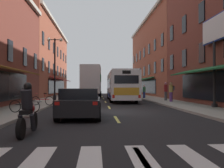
% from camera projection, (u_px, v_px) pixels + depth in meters
% --- Properties ---
extents(ground_plane, '(34.80, 80.00, 0.10)m').
position_uv_depth(ground_plane, '(112.00, 112.00, 14.89)').
color(ground_plane, black).
extents(lane_centre_dashes, '(0.14, 73.90, 0.01)m').
position_uv_depth(lane_centre_dashes, '(112.00, 112.00, 14.64)').
color(lane_centre_dashes, '#DBCC4C').
rests_on(lane_centre_dashes, ground).
extents(crosswalk_near, '(7.10, 2.80, 0.01)m').
position_uv_depth(crosswalk_near, '(145.00, 162.00, 4.92)').
color(crosswalk_near, silver).
rests_on(crosswalk_near, ground).
extents(sidewalk_left, '(3.00, 80.00, 0.14)m').
position_uv_depth(sidewalk_left, '(13.00, 111.00, 14.50)').
color(sidewalk_left, '#A39E93').
rests_on(sidewalk_left, ground).
extents(sidewalk_right, '(3.00, 80.00, 0.14)m').
position_uv_depth(sidewalk_right, '(206.00, 110.00, 15.29)').
color(sidewalk_right, '#A39E93').
rests_on(sidewalk_right, ground).
extents(billboard_sign, '(0.40, 3.33, 6.17)m').
position_uv_depth(billboard_sign, '(214.00, 37.00, 16.60)').
color(billboard_sign, black).
rests_on(billboard_sign, sidewalk_right).
extents(transit_bus, '(2.82, 12.19, 3.10)m').
position_uv_depth(transit_bus, '(121.00, 86.00, 26.63)').
color(transit_bus, white).
rests_on(transit_bus, ground).
extents(box_truck, '(2.75, 8.18, 4.18)m').
position_uv_depth(box_truck, '(92.00, 82.00, 32.53)').
color(box_truck, '#B21E19').
rests_on(box_truck, ground).
extents(sedan_near, '(2.09, 4.45, 1.44)m').
position_uv_depth(sedan_near, '(80.00, 103.00, 12.11)').
color(sedan_near, black).
rests_on(sedan_near, ground).
extents(sedan_mid, '(2.05, 4.81, 1.41)m').
position_uv_depth(sedan_mid, '(94.00, 91.00, 41.34)').
color(sedan_mid, '#144723').
rests_on(sedan_mid, ground).
extents(motorcycle_rider, '(0.62, 2.07, 1.66)m').
position_uv_depth(motorcycle_rider, '(28.00, 112.00, 7.75)').
color(motorcycle_rider, black).
rests_on(motorcycle_rider, ground).
extents(bicycle_near, '(1.70, 0.48, 0.91)m').
position_uv_depth(bicycle_near, '(25.00, 106.00, 13.05)').
color(bicycle_near, black).
rests_on(bicycle_near, sidewalk_left).
extents(bicycle_mid, '(1.70, 0.48, 0.91)m').
position_uv_depth(bicycle_mid, '(43.00, 100.00, 18.21)').
color(bicycle_mid, black).
rests_on(bicycle_mid, sidewalk_left).
extents(pedestrian_near, '(0.52, 0.40, 1.80)m').
position_uv_depth(pedestrian_near, '(171.00, 91.00, 22.67)').
color(pedestrian_near, '#66387F').
rests_on(pedestrian_near, sidewalk_right).
extents(pedestrian_mid, '(0.36, 0.36, 1.57)m').
position_uv_depth(pedestrian_mid, '(144.00, 91.00, 29.95)').
color(pedestrian_mid, navy).
rests_on(pedestrian_mid, sidewalk_right).
extents(pedestrian_rear, '(0.36, 0.36, 1.82)m').
position_uv_depth(pedestrian_rear, '(166.00, 91.00, 24.53)').
color(pedestrian_rear, '#4C4C51').
rests_on(pedestrian_rear, sidewalk_right).
extents(street_lamp_twin, '(1.42, 0.32, 5.84)m').
position_uv_depth(street_lamp_twin, '(55.00, 67.00, 22.33)').
color(street_lamp_twin, black).
rests_on(street_lamp_twin, sidewalk_left).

